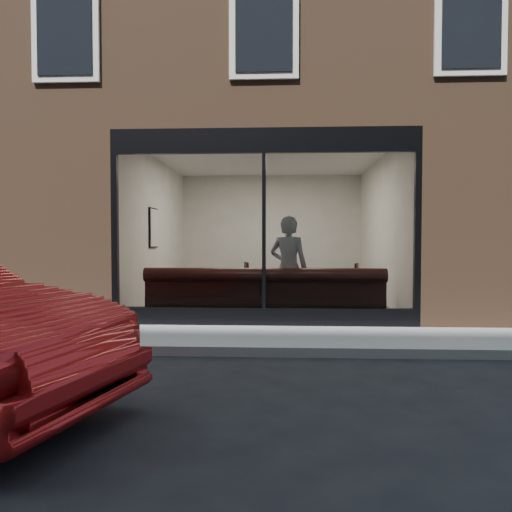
{
  "coord_description": "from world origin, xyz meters",
  "views": [
    {
      "loc": [
        0.28,
        -6.02,
        1.42
      ],
      "look_at": [
        -0.15,
        2.4,
        1.13
      ],
      "focal_mm": 35.0,
      "sensor_mm": 36.0,
      "label": 1
    }
  ],
  "objects_px": {
    "cafe_chair_left": "(237,297)",
    "cafe_chair_right": "(346,300)",
    "person": "(289,268)",
    "cafe_table_left": "(224,274)",
    "banquette": "(265,309)",
    "cafe_table_right": "(352,274)"
  },
  "relations": [
    {
      "from": "cafe_chair_left",
      "to": "cafe_chair_right",
      "type": "distance_m",
      "value": 2.17
    },
    {
      "from": "cafe_chair_right",
      "to": "cafe_table_right",
      "type": "bearing_deg",
      "value": 174.57
    },
    {
      "from": "cafe_table_left",
      "to": "cafe_table_right",
      "type": "height_order",
      "value": "cafe_table_left"
    },
    {
      "from": "cafe_chair_left",
      "to": "cafe_chair_right",
      "type": "xyz_separation_m",
      "value": [
        2.15,
        -0.25,
        0.0
      ]
    },
    {
      "from": "person",
      "to": "cafe_table_right",
      "type": "height_order",
      "value": "person"
    },
    {
      "from": "cafe_table_left",
      "to": "cafe_table_right",
      "type": "bearing_deg",
      "value": 5.3
    },
    {
      "from": "person",
      "to": "cafe_chair_left",
      "type": "height_order",
      "value": "person"
    },
    {
      "from": "person",
      "to": "cafe_table_left",
      "type": "xyz_separation_m",
      "value": [
        -1.22,
        0.79,
        -0.17
      ]
    },
    {
      "from": "banquette",
      "to": "cafe_table_right",
      "type": "xyz_separation_m",
      "value": [
        1.65,
        1.21,
        0.52
      ]
    },
    {
      "from": "cafe_table_left",
      "to": "cafe_chair_left",
      "type": "xyz_separation_m",
      "value": [
        0.21,
        0.51,
        -0.5
      ]
    },
    {
      "from": "person",
      "to": "cafe_chair_right",
      "type": "height_order",
      "value": "person"
    },
    {
      "from": "cafe_chair_left",
      "to": "cafe_table_left",
      "type": "bearing_deg",
      "value": 56.24
    },
    {
      "from": "cafe_table_left",
      "to": "cafe_chair_right",
      "type": "xyz_separation_m",
      "value": [
        2.36,
        0.26,
        -0.5
      ]
    },
    {
      "from": "banquette",
      "to": "cafe_chair_left",
      "type": "distance_m",
      "value": 1.61
    },
    {
      "from": "cafe_chair_left",
      "to": "cafe_chair_right",
      "type": "bearing_deg",
      "value": 161.57
    },
    {
      "from": "cafe_table_right",
      "to": "cafe_chair_left",
      "type": "xyz_separation_m",
      "value": [
        -2.25,
        0.28,
        -0.5
      ]
    },
    {
      "from": "banquette",
      "to": "cafe_chair_right",
      "type": "height_order",
      "value": "banquette"
    },
    {
      "from": "cafe_chair_left",
      "to": "person",
      "type": "bearing_deg",
      "value": 115.99
    },
    {
      "from": "person",
      "to": "cafe_chair_left",
      "type": "distance_m",
      "value": 1.78
    },
    {
      "from": "cafe_table_left",
      "to": "cafe_table_right",
      "type": "xyz_separation_m",
      "value": [
        2.46,
        0.23,
        0.0
      ]
    },
    {
      "from": "banquette",
      "to": "cafe_table_left",
      "type": "relative_size",
      "value": 6.08
    },
    {
      "from": "banquette",
      "to": "cafe_chair_left",
      "type": "bearing_deg",
      "value": 112.06
    }
  ]
}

